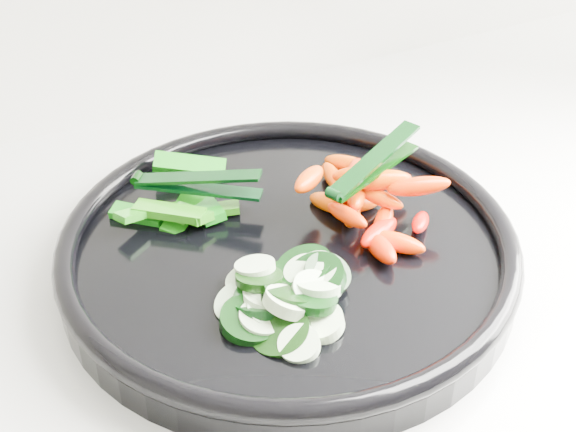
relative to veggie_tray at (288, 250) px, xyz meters
name	(u,v)px	position (x,y,z in m)	size (l,w,h in m)	color
veggie_tray	(288,250)	(0.00, 0.00, 0.00)	(0.39, 0.39, 0.04)	black
cucumber_pile	(281,298)	(-0.04, -0.06, 0.01)	(0.12, 0.12, 0.04)	black
carrot_pile	(366,199)	(0.08, 0.00, 0.02)	(0.13, 0.17, 0.05)	#E33A00
pepper_pile	(183,203)	(-0.06, 0.09, 0.01)	(0.12, 0.11, 0.03)	#0A6C0D
tong_carrot	(372,166)	(0.08, 0.01, 0.05)	(0.11, 0.06, 0.02)	black
tong_pepper	(194,183)	(-0.05, 0.09, 0.03)	(0.10, 0.08, 0.02)	black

